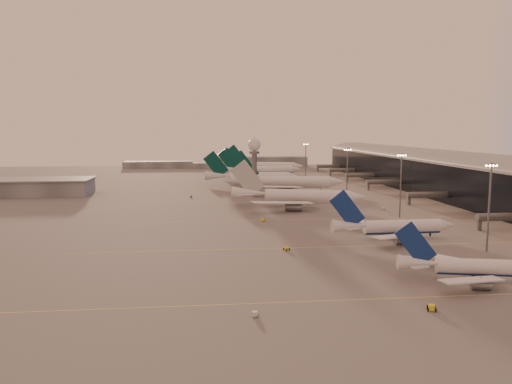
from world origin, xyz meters
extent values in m
plane|color=#595656|center=(0.00, 0.00, 0.00)|extent=(700.00, 700.00, 0.00)
cube|color=#DECA4E|center=(30.00, -35.00, 0.01)|extent=(180.00, 0.25, 0.02)
cube|color=#DECA4E|center=(30.00, 10.00, 0.01)|extent=(180.00, 0.25, 0.02)
cube|color=#DECA4E|center=(30.00, 55.00, 0.01)|extent=(180.00, 0.25, 0.02)
cube|color=#DECA4E|center=(30.00, 100.00, 0.01)|extent=(180.00, 0.25, 0.02)
cube|color=#DECA4E|center=(30.00, 150.00, 0.01)|extent=(180.00, 0.25, 0.02)
cube|color=black|center=(108.00, 110.00, 9.00)|extent=(36.00, 360.00, 18.00)
cylinder|color=slate|center=(108.00, 110.00, 18.00)|extent=(10.08, 360.00, 10.08)
cube|color=slate|center=(108.00, 110.00, 18.20)|extent=(40.00, 362.00, 0.80)
cylinder|color=#595C61|center=(82.00, 28.00, 4.50)|extent=(22.00, 2.80, 2.80)
cube|color=#595C61|center=(72.00, 28.00, 2.20)|extent=(1.20, 1.20, 4.40)
cylinder|color=#595C61|center=(82.00, 86.00, 4.50)|extent=(22.00, 2.80, 2.80)
cube|color=#595C61|center=(72.00, 86.00, 2.20)|extent=(1.20, 1.20, 4.40)
cylinder|color=#595C61|center=(82.00, 142.00, 4.50)|extent=(22.00, 2.80, 2.80)
cube|color=#595C61|center=(72.00, 142.00, 2.20)|extent=(1.20, 1.20, 4.40)
cylinder|color=#595C61|center=(82.00, 184.00, 4.50)|extent=(22.00, 2.80, 2.80)
cube|color=#595C61|center=(72.00, 184.00, 2.20)|extent=(1.20, 1.20, 4.40)
cylinder|color=#595C61|center=(82.00, 226.00, 4.50)|extent=(22.00, 2.80, 2.80)
cube|color=#595C61|center=(72.00, 226.00, 2.20)|extent=(1.20, 1.20, 4.40)
cylinder|color=#595C61|center=(82.00, 266.00, 4.50)|extent=(22.00, 2.80, 2.80)
cube|color=#595C61|center=(72.00, 266.00, 2.20)|extent=(1.20, 1.20, 4.40)
cube|color=slate|center=(-120.00, 140.00, 4.00)|extent=(80.00, 25.00, 8.00)
cube|color=slate|center=(-120.00, 140.00, 8.20)|extent=(82.00, 27.00, 0.60)
cylinder|color=#595C61|center=(5.00, 120.00, 11.00)|extent=(2.60, 2.60, 22.00)
cylinder|color=#595C61|center=(5.00, 120.00, 22.50)|extent=(5.20, 5.20, 1.20)
sphere|color=silver|center=(5.00, 120.00, 26.40)|extent=(6.40, 6.40, 6.40)
cylinder|color=#595C61|center=(5.00, 120.00, 30.10)|extent=(0.16, 0.16, 2.00)
cylinder|color=#595C61|center=(58.00, 0.00, 12.50)|extent=(0.56, 0.56, 25.00)
cube|color=#595C61|center=(58.00, 0.00, 24.50)|extent=(3.60, 0.25, 0.25)
sphere|color=#FFEABF|center=(56.50, 0.00, 24.10)|extent=(0.56, 0.56, 0.56)
sphere|color=#FFEABF|center=(57.50, 0.00, 24.10)|extent=(0.56, 0.56, 0.56)
sphere|color=#FFEABF|center=(58.50, 0.00, 24.10)|extent=(0.56, 0.56, 0.56)
sphere|color=#FFEABF|center=(59.50, 0.00, 24.10)|extent=(0.56, 0.56, 0.56)
cylinder|color=#595C61|center=(55.00, 55.00, 12.50)|extent=(0.56, 0.56, 25.00)
cube|color=#595C61|center=(55.00, 55.00, 24.50)|extent=(3.60, 0.25, 0.25)
sphere|color=#FFEABF|center=(53.50, 55.00, 24.10)|extent=(0.56, 0.56, 0.56)
sphere|color=#FFEABF|center=(54.50, 55.00, 24.10)|extent=(0.56, 0.56, 0.56)
sphere|color=#FFEABF|center=(55.50, 55.00, 24.10)|extent=(0.56, 0.56, 0.56)
sphere|color=#FFEABF|center=(56.50, 55.00, 24.10)|extent=(0.56, 0.56, 0.56)
cylinder|color=#595C61|center=(50.00, 110.00, 12.50)|extent=(0.56, 0.56, 25.00)
cube|color=#595C61|center=(50.00, 110.00, 24.50)|extent=(3.60, 0.25, 0.25)
sphere|color=#FFEABF|center=(48.50, 110.00, 24.10)|extent=(0.56, 0.56, 0.56)
sphere|color=#FFEABF|center=(49.50, 110.00, 24.10)|extent=(0.56, 0.56, 0.56)
sphere|color=#FFEABF|center=(50.50, 110.00, 24.10)|extent=(0.56, 0.56, 0.56)
sphere|color=#FFEABF|center=(51.50, 110.00, 24.10)|extent=(0.56, 0.56, 0.56)
cylinder|color=#595C61|center=(48.00, 200.00, 12.50)|extent=(0.56, 0.56, 25.00)
cube|color=#595C61|center=(48.00, 200.00, 24.50)|extent=(3.60, 0.25, 0.25)
sphere|color=#FFEABF|center=(46.50, 200.00, 24.10)|extent=(0.56, 0.56, 0.56)
sphere|color=#FFEABF|center=(47.50, 200.00, 24.10)|extent=(0.56, 0.56, 0.56)
sphere|color=#FFEABF|center=(48.50, 200.00, 24.10)|extent=(0.56, 0.56, 0.56)
sphere|color=#FFEABF|center=(49.50, 200.00, 24.10)|extent=(0.56, 0.56, 0.56)
cube|color=slate|center=(-60.00, 320.00, 3.00)|extent=(60.00, 18.00, 6.00)
cube|color=slate|center=(30.00, 330.00, 4.50)|extent=(90.00, 20.00, 9.00)
cube|color=slate|center=(-10.00, 310.00, 2.50)|extent=(40.00, 15.00, 5.00)
cylinder|color=silver|center=(41.58, -26.17, 2.87)|extent=(20.90, 8.23, 3.52)
cylinder|color=navy|center=(41.58, -26.17, 2.08)|extent=(20.27, 7.17, 2.53)
cone|color=silver|center=(27.32, -22.76, 3.31)|extent=(9.24, 5.44, 3.52)
cube|color=silver|center=(34.63, -33.41, 2.25)|extent=(15.33, 7.10, 1.11)
cylinder|color=slate|center=(37.55, -32.00, 0.65)|extent=(4.42, 3.15, 2.29)
cube|color=slate|center=(37.55, -32.00, 1.64)|extent=(0.32, 0.29, 1.41)
cube|color=silver|center=(38.66, -16.58, 2.25)|extent=(13.48, 12.48, 1.11)
cylinder|color=slate|center=(40.63, -19.16, 0.65)|extent=(4.42, 3.15, 2.29)
cube|color=slate|center=(40.63, -19.16, 1.64)|extent=(0.32, 0.29, 1.41)
cube|color=navy|center=(26.90, -22.66, 7.66)|extent=(9.46, 2.56, 10.48)
cube|color=silver|center=(26.42, -26.66, 3.40)|extent=(4.23, 2.33, 0.23)
cube|color=silver|center=(28.28, -18.88, 3.40)|extent=(4.04, 3.70, 0.23)
cylinder|color=black|center=(40.43, -23.81, 0.51)|extent=(1.10, 0.69, 1.02)
cylinder|color=black|center=(39.48, -27.77, 0.51)|extent=(1.10, 0.69, 1.02)
cylinder|color=silver|center=(40.82, 18.25, 3.40)|extent=(24.54, 4.63, 4.16)
cylinder|color=navy|center=(40.82, 18.25, 2.46)|extent=(24.03, 3.45, 3.00)
cone|color=silver|center=(55.41, 18.53, 3.40)|extent=(4.81, 4.25, 4.16)
cone|color=silver|center=(23.46, 17.92, 3.92)|extent=(10.34, 4.36, 4.16)
cube|color=silver|center=(35.00, 7.89, 2.67)|extent=(17.46, 12.18, 1.31)
cylinder|color=slate|center=(37.94, 10.37, 0.77)|extent=(4.79, 2.80, 2.71)
cube|color=slate|center=(37.94, 10.37, 1.94)|extent=(0.33, 0.28, 1.67)
cube|color=silver|center=(34.62, 28.38, 2.67)|extent=(17.64, 11.67, 1.31)
cylinder|color=slate|center=(37.64, 26.02, 0.77)|extent=(4.79, 2.80, 2.71)
cube|color=slate|center=(37.64, 26.02, 1.94)|extent=(0.33, 0.28, 1.67)
cube|color=navy|center=(22.94, 17.91, 9.07)|extent=(11.44, 0.60, 12.41)
cube|color=silver|center=(23.58, 13.19, 4.02)|extent=(5.02, 3.74, 0.27)
cube|color=silver|center=(23.40, 22.65, 4.02)|extent=(5.04, 3.60, 0.27)
cylinder|color=black|center=(50.11, 18.43, 0.55)|extent=(0.55, 0.55, 1.10)
cylinder|color=black|center=(38.80, 20.62, 0.60)|extent=(1.22, 0.57, 1.21)
cylinder|color=black|center=(38.89, 15.80, 0.60)|extent=(1.22, 0.57, 1.21)
cylinder|color=silver|center=(24.14, 83.57, 3.91)|extent=(36.20, 15.45, 5.63)
cylinder|color=silver|center=(24.14, 83.57, 2.64)|extent=(35.06, 13.73, 4.06)
cone|color=silver|center=(44.80, 77.59, 3.91)|extent=(8.27, 7.35, 5.63)
cone|color=silver|center=(-0.44, 90.70, 4.61)|extent=(16.09, 9.62, 5.63)
cube|color=silver|center=(11.52, 71.62, 2.92)|extent=(26.56, 11.18, 1.67)
cylinder|color=slate|center=(16.69, 73.81, 0.64)|extent=(7.72, 5.46, 3.66)
cube|color=slate|center=(16.69, 73.81, 1.94)|extent=(0.33, 0.29, 2.25)
cube|color=silver|center=(19.86, 100.42, 2.92)|extent=(22.74, 22.33, 1.67)
cylinder|color=slate|center=(23.07, 95.80, 0.64)|extent=(7.72, 5.46, 3.66)
cube|color=slate|center=(23.07, 95.80, 1.94)|extent=(0.33, 0.29, 2.25)
cube|color=#A7AAAF|center=(-1.16, 90.91, 11.27)|extent=(15.09, 4.65, 16.72)
cube|color=silver|center=(-2.67, 84.08, 4.75)|extent=(7.32, 3.77, 0.23)
cube|color=silver|center=(1.22, 97.48, 4.75)|extent=(6.93, 6.62, 0.23)
cylinder|color=black|center=(37.30, 79.76, 0.45)|extent=(0.45, 0.45, 0.91)
cylinder|color=black|center=(21.90, 86.30, 0.50)|extent=(1.09, 0.71, 1.00)
cylinder|color=black|center=(20.79, 82.46, 0.50)|extent=(1.09, 0.71, 1.00)
cylinder|color=silver|center=(29.19, 139.28, 4.34)|extent=(38.58, 12.64, 6.14)
cylinder|color=silver|center=(29.19, 139.28, 2.96)|extent=(37.53, 10.81, 4.42)
cone|color=silver|center=(51.58, 135.35, 4.34)|extent=(8.32, 7.33, 6.14)
cone|color=silver|center=(2.57, 143.96, 5.11)|extent=(16.79, 8.81, 6.14)
cube|color=silver|center=(17.18, 125.13, 3.27)|extent=(28.28, 14.66, 1.82)
cylinder|color=slate|center=(22.42, 128.05, 0.74)|extent=(7.95, 5.21, 3.99)
cube|color=slate|center=(22.42, 128.05, 2.19)|extent=(0.36, 0.32, 2.46)
cube|color=silver|center=(22.72, 156.69, 3.27)|extent=(25.74, 22.06, 1.82)
cylinder|color=slate|center=(26.66, 152.15, 0.74)|extent=(7.95, 5.21, 3.99)
cube|color=slate|center=(26.66, 152.15, 2.19)|extent=(0.36, 0.32, 2.46)
cube|color=#043531|center=(1.78, 144.10, 12.45)|extent=(16.71, 3.29, 18.18)
cube|color=silver|center=(1.03, 136.75, 5.26)|extent=(7.85, 4.69, 0.26)
cube|color=silver|center=(3.58, 151.27, 5.26)|extent=(7.59, 6.57, 0.26)
cylinder|color=black|center=(43.45, 136.78, 0.53)|extent=(0.53, 0.53, 1.06)
cylinder|color=black|center=(26.57, 142.11, 0.58)|extent=(1.24, 0.72, 1.17)
cylinder|color=black|center=(25.77, 137.52, 0.58)|extent=(1.24, 0.72, 1.17)
cylinder|color=silver|center=(12.97, 173.46, 4.04)|extent=(35.84, 9.35, 5.72)
cylinder|color=silver|center=(12.97, 173.46, 2.75)|extent=(34.96, 7.69, 4.11)
cone|color=silver|center=(34.00, 171.27, 4.04)|extent=(7.41, 6.39, 5.72)
cone|color=silver|center=(-12.04, 176.06, 4.75)|extent=(15.37, 7.22, 5.72)
cube|color=silver|center=(2.74, 159.54, 3.04)|extent=(26.08, 15.18, 1.69)
cylinder|color=slate|center=(7.42, 162.59, 0.69)|extent=(7.21, 4.41, 3.71)
cube|color=slate|center=(7.42, 162.59, 2.04)|extent=(0.32, 0.28, 2.29)
cube|color=silver|center=(5.83, 189.18, 3.04)|extent=(24.67, 19.31, 1.69)
cylinder|color=slate|center=(9.77, 185.23, 0.69)|extent=(7.21, 4.41, 3.71)
cube|color=slate|center=(9.77, 185.23, 2.04)|extent=(0.32, 0.28, 2.29)
cube|color=#043531|center=(-12.78, 176.14, 11.58)|extent=(15.67, 1.97, 16.91)
cube|color=silver|center=(-13.00, 169.27, 4.90)|extent=(7.32, 4.77, 0.25)
cube|color=silver|center=(-11.58, 182.91, 4.90)|extent=(7.18, 5.81, 0.25)
cylinder|color=black|center=(26.36, 172.06, 0.49)|extent=(0.49, 0.49, 0.99)
cylinder|color=black|center=(10.35, 175.91, 0.54)|extent=(1.13, 0.60, 1.08)
cylinder|color=black|center=(9.90, 171.60, 0.54)|extent=(1.13, 0.60, 1.08)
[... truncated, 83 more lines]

